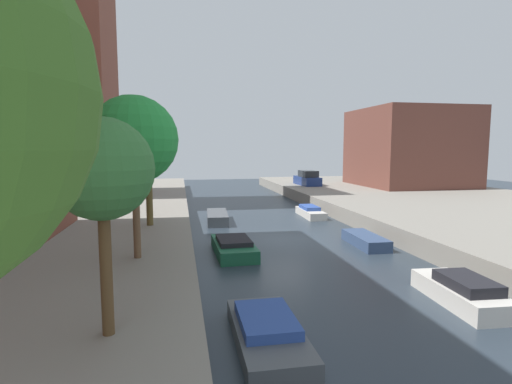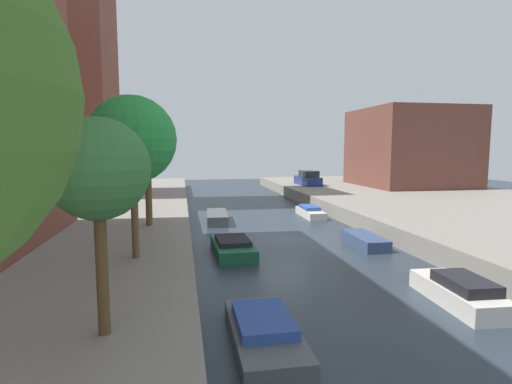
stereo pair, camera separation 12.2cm
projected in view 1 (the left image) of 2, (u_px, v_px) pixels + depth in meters
ground_plane at (285, 240)px, 21.31m from camera, size 84.00×84.00×0.00m
apartment_tower_far at (45, 39)px, 32.14m from camera, size 10.00×8.53×25.39m
low_block_right at (409, 147)px, 41.29m from camera, size 10.00×10.47×7.91m
street_tree_1 at (102, 171)px, 7.99m from camera, size 2.10×2.10×4.54m
street_tree_2 at (134, 140)px, 13.74m from camera, size 3.05×3.05×5.73m
street_tree_3 at (148, 158)px, 19.82m from camera, size 2.08×2.08×4.50m
parked_car at (307, 179)px, 42.01m from camera, size 1.87×4.30×1.55m
moored_boat_left_1 at (267, 332)px, 9.98m from camera, size 1.64×3.89×0.71m
moored_boat_left_2 at (234, 247)px, 18.41m from camera, size 1.78×3.92×0.77m
moored_boat_left_3 at (217, 217)px, 26.33m from camera, size 1.54×4.04×0.66m
moored_boat_right_1 at (461, 292)px, 12.49m from camera, size 1.59×3.61×0.94m
moored_boat_right_2 at (365, 240)px, 20.01m from camera, size 1.31×3.34×0.55m
moored_boat_right_3 at (310, 212)px, 28.50m from camera, size 1.28×3.79×0.76m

